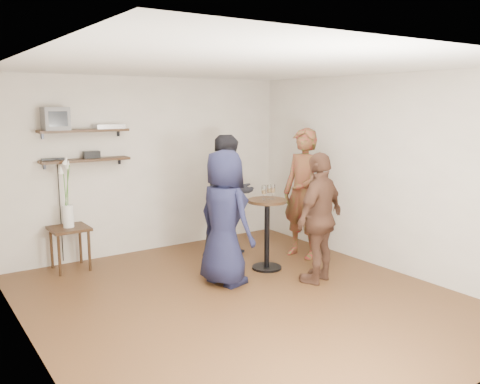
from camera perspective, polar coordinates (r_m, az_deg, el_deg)
name	(u,v)px	position (r m, az deg, el deg)	size (l,w,h in m)	color
room	(244,188)	(5.58, 0.45, 0.49)	(4.58, 5.08, 2.68)	#4B2E18
shelf_upper	(84,131)	(7.23, -17.12, 6.60)	(1.20, 0.25, 0.04)	black
shelf_lower	(86,160)	(7.26, -16.96, 3.46)	(1.20, 0.25, 0.04)	black
crt_monitor	(55,119)	(7.13, -20.05, 7.75)	(0.32, 0.30, 0.30)	#59595B
dvd_deck	(109,126)	(7.34, -14.52, 7.14)	(0.40, 0.24, 0.06)	silver
radio	(92,155)	(7.28, -16.32, 4.04)	(0.22, 0.10, 0.10)	black
power_strip	(53,159)	(7.20, -20.27, 3.48)	(0.30, 0.05, 0.03)	black
side_table	(69,234)	(7.18, -18.62, -4.51)	(0.50, 0.50, 0.59)	black
vase_lilies	(68,205)	(7.09, -18.80, -1.37)	(0.19, 0.20, 0.96)	white
drinks_table	(267,224)	(6.82, 3.06, -3.66)	(0.52, 0.52, 0.96)	black
wine_glass_fl	(264,191)	(6.66, 2.72, 0.13)	(0.06, 0.06, 0.19)	silver
wine_glass_fr	(273,189)	(6.73, 3.69, 0.32)	(0.07, 0.07, 0.20)	silver
wine_glass_bl	(264,190)	(6.76, 2.68, 0.26)	(0.06, 0.06, 0.18)	silver
wine_glass_br	(269,190)	(6.74, 3.31, 0.28)	(0.06, 0.06, 0.19)	silver
person_plaid	(304,193)	(7.36, 7.16, -0.16)	(0.68, 0.45, 1.87)	#AA1329
person_dark	(229,196)	(7.34, -1.21, -0.48)	(0.86, 0.67, 1.78)	black
person_navy	(225,218)	(6.20, -1.75, -2.92)	(0.82, 0.53, 1.67)	black
person_brown	(320,218)	(6.36, 8.95, -2.89)	(0.96, 0.40, 1.63)	#4C2E20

